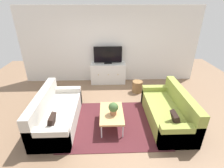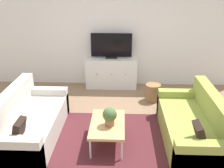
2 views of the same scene
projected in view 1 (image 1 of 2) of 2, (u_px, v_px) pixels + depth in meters
ground_plane at (113, 120)px, 4.45m from camera, size 10.00×10.00×0.00m
wall_back at (110, 45)px, 6.14m from camera, size 6.40×0.12×2.70m
area_rug at (113, 123)px, 4.31m from camera, size 2.50×1.90×0.01m
couch_left_side at (55, 114)px, 4.19m from camera, size 0.89×1.93×0.85m
couch_right_side at (170, 112)px, 4.28m from camera, size 0.89×1.93×0.85m
coffee_table at (112, 113)px, 4.08m from camera, size 0.56×0.94×0.40m
potted_plant at (113, 108)px, 3.93m from camera, size 0.23×0.23×0.31m
tv_console at (108, 73)px, 6.32m from camera, size 1.27×0.47×0.76m
flat_screen_tv at (108, 55)px, 6.03m from camera, size 1.00×0.16×0.62m
wicker_basket at (137, 87)px, 5.73m from camera, size 0.34×0.34×0.39m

